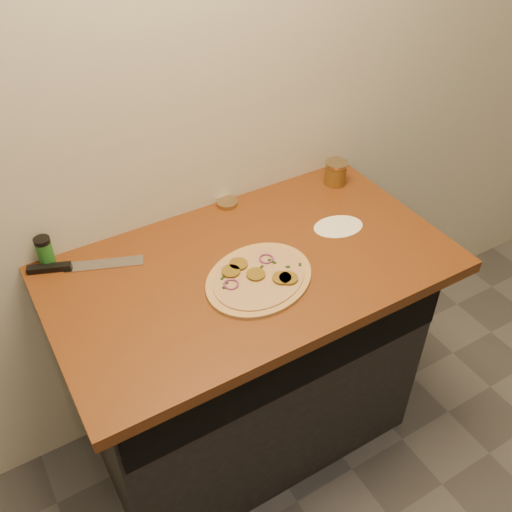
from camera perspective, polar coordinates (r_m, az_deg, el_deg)
cabinet at (r=2.05m, az=-0.92°, el=-10.19°), size 1.10×0.60×0.86m
countertop at (r=1.71m, az=-0.57°, el=-1.17°), size 1.20×0.70×0.04m
pizza at (r=1.64m, az=0.29°, el=-2.18°), size 0.43×0.43×0.02m
chefs_knife at (r=1.76m, az=-17.62°, el=-0.98°), size 0.32×0.15×0.02m
mason_jar_lid at (r=1.94m, az=-2.92°, el=5.32°), size 0.09×0.09×0.02m
salsa_jar at (r=2.05m, az=7.96°, el=8.26°), size 0.08×0.08×0.09m
spice_shaker at (r=1.77m, az=-20.35°, el=0.44°), size 0.05×0.05×0.10m
flour_spill at (r=1.86m, az=8.23°, el=2.94°), size 0.19×0.19×0.00m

